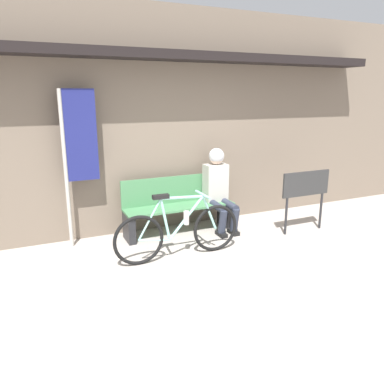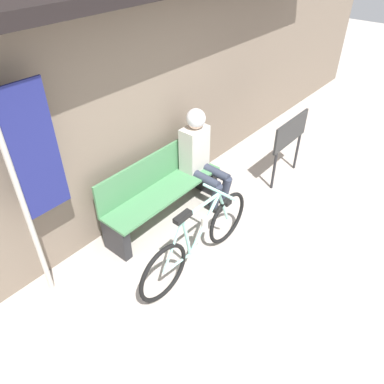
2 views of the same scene
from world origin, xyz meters
name	(u,v)px [view 1 (image 1 of 2)]	position (x,y,z in m)	size (l,w,h in m)	color
ground_plane	(255,299)	(0.00, 0.00, 0.00)	(24.00, 24.00, 0.00)	#ADA399
storefront_wall	(168,117)	(0.00, 2.42, 1.66)	(12.00, 0.56, 3.20)	#756656
park_bench_near	(178,207)	(0.02, 2.08, 0.38)	(1.62, 0.42, 0.82)	#477F51
bicycle	(179,231)	(-0.32, 1.24, 0.35)	(1.65, 0.40, 0.84)	black
person_seated	(218,184)	(0.62, 1.97, 0.69)	(0.34, 0.62, 1.23)	#2D3342
banner_pole	(76,148)	(-1.36, 2.16, 1.32)	(0.45, 0.05, 2.06)	#B7B2A8
signboard	(306,188)	(1.73, 1.34, 0.67)	(0.81, 0.04, 0.91)	#232326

